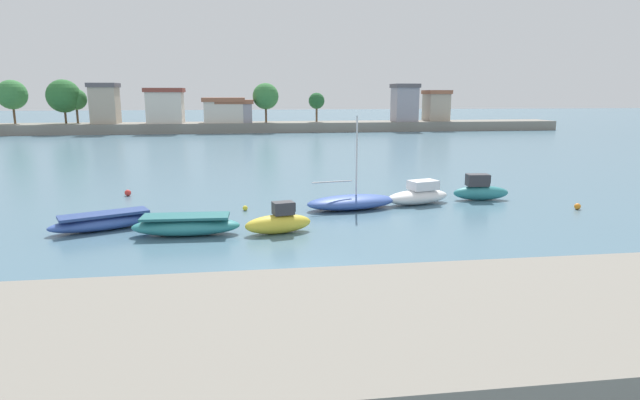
# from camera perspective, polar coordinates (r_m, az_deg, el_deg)

# --- Properties ---
(ground_plane) EXTENTS (400.00, 400.00, 0.00)m
(ground_plane) POSITION_cam_1_polar(r_m,az_deg,el_deg) (18.99, -3.70, -8.98)
(ground_plane) COLOR slate
(seawall_embankment) EXTENTS (73.56, 5.98, 2.27)m
(seawall_embankment) POSITION_cam_1_polar(r_m,az_deg,el_deg) (11.26, -0.60, -17.94)
(seawall_embankment) COLOR gray
(seawall_embankment) RESTS_ON ground
(moored_boat_0) EXTENTS (5.38, 3.55, 0.85)m
(moored_boat_0) POSITION_cam_1_polar(r_m,az_deg,el_deg) (28.01, -22.63, -2.20)
(moored_boat_0) COLOR #3856A8
(moored_boat_0) RESTS_ON ground
(moored_boat_1) EXTENTS (5.18, 1.86, 0.97)m
(moored_boat_1) POSITION_cam_1_polar(r_m,az_deg,el_deg) (25.65, -14.54, -2.74)
(moored_boat_1) COLOR teal
(moored_boat_1) RESTS_ON ground
(moored_boat_2) EXTENTS (3.46, 1.82, 1.54)m
(moored_boat_2) POSITION_cam_1_polar(r_m,az_deg,el_deg) (25.23, -4.55, -2.44)
(moored_boat_2) COLOR yellow
(moored_boat_2) RESTS_ON ground
(moored_boat_3) EXTENTS (5.74, 3.08, 5.44)m
(moored_boat_3) POSITION_cam_1_polar(r_m,az_deg,el_deg) (30.45, 3.49, -0.20)
(moored_boat_3) COLOR #3856A8
(moored_boat_3) RESTS_ON ground
(moored_boat_4) EXTENTS (4.53, 2.69, 1.45)m
(moored_boat_4) POSITION_cam_1_polar(r_m,az_deg,el_deg) (32.33, 10.80, 0.53)
(moored_boat_4) COLOR white
(moored_boat_4) RESTS_ON ground
(moored_boat_5) EXTENTS (3.61, 1.32, 1.67)m
(moored_boat_5) POSITION_cam_1_polar(r_m,az_deg,el_deg) (34.47, 17.23, 1.02)
(moored_boat_5) COLOR teal
(moored_boat_5) RESTS_ON ground
(mooring_buoy_0) EXTENTS (0.30, 0.30, 0.30)m
(mooring_buoy_0) POSITION_cam_1_polar(r_m,az_deg,el_deg) (30.35, -8.24, -0.89)
(mooring_buoy_0) COLOR yellow
(mooring_buoy_0) RESTS_ON ground
(mooring_buoy_1) EXTENTS (0.37, 0.37, 0.37)m
(mooring_buoy_1) POSITION_cam_1_polar(r_m,az_deg,el_deg) (33.88, 26.49, -0.63)
(mooring_buoy_1) COLOR orange
(mooring_buoy_1) RESTS_ON ground
(mooring_buoy_2) EXTENTS (0.42, 0.42, 0.42)m
(mooring_buoy_2) POSITION_cam_1_polar(r_m,az_deg,el_deg) (36.61, -20.41, 0.74)
(mooring_buoy_2) COLOR red
(mooring_buoy_2) RESTS_ON ground
(distant_shoreline) EXTENTS (109.84, 7.08, 8.94)m
(distant_shoreline) POSITION_cam_1_polar(r_m,az_deg,el_deg) (92.53, -9.80, 9.16)
(distant_shoreline) COLOR gray
(distant_shoreline) RESTS_ON ground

